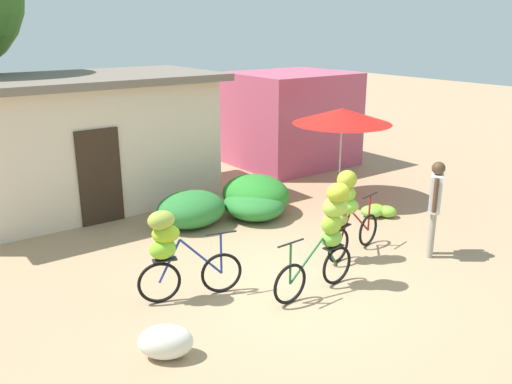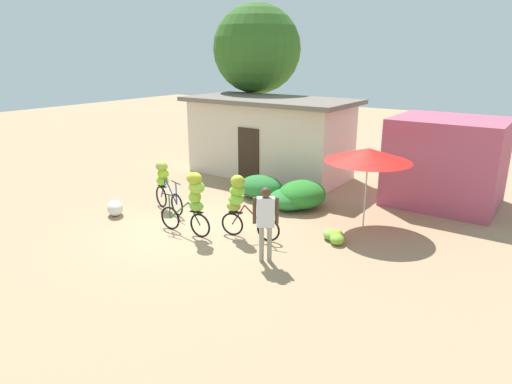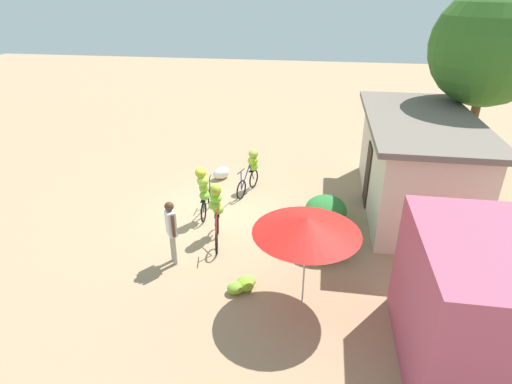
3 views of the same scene
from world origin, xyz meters
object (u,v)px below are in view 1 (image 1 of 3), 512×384
object	(u,v)px
bicycle_leftmost	(172,247)
banana_pile_on_ground	(380,211)
shop_pink	(291,119)
produce_sack	(166,342)
market_umbrella	(342,116)
bicycle_center_loaded	(347,208)
building_low	(76,142)
person_vendor	(435,199)
bicycle_near_pile	(330,227)

from	to	relation	value
bicycle_leftmost	banana_pile_on_ground	xyz separation A→B (m)	(5.35, 0.64, -0.74)
shop_pink	produce_sack	world-z (taller)	shop_pink
market_umbrella	produce_sack	bearing A→B (deg)	-151.99
bicycle_center_loaded	produce_sack	xyz separation A→B (m)	(-3.96, -0.81, -0.74)
bicycle_center_loaded	banana_pile_on_ground	bearing A→B (deg)	26.86
banana_pile_on_ground	market_umbrella	bearing A→B (deg)	83.56
building_low	person_vendor	world-z (taller)	building_low
market_umbrella	bicycle_leftmost	distance (m)	6.00
shop_pink	produce_sack	bearing A→B (deg)	-138.57
banana_pile_on_ground	bicycle_near_pile	bearing A→B (deg)	-151.59
bicycle_near_pile	bicycle_leftmost	bearing A→B (deg)	153.44
produce_sack	bicycle_near_pile	bearing A→B (deg)	3.59
banana_pile_on_ground	bicycle_center_loaded	bearing A→B (deg)	-153.14
building_low	market_umbrella	xyz separation A→B (m)	(5.16, -3.13, 0.51)
market_umbrella	person_vendor	xyz separation A→B (m)	(-0.99, -3.36, -0.92)
person_vendor	banana_pile_on_ground	bearing A→B (deg)	66.73
banana_pile_on_ground	produce_sack	bearing A→B (deg)	-162.73
person_vendor	bicycle_near_pile	bearing A→B (deg)	175.21
market_umbrella	banana_pile_on_ground	distance (m)	2.37
bicycle_leftmost	banana_pile_on_ground	bearing A→B (deg)	6.79
bicycle_leftmost	shop_pink	bearing A→B (deg)	38.54
building_low	produce_sack	distance (m)	6.70
market_umbrella	bicycle_center_loaded	size ratio (longest dim) A/B	1.40
person_vendor	market_umbrella	bearing A→B (deg)	73.62
market_umbrella	banana_pile_on_ground	xyz separation A→B (m)	(-0.16, -1.44, -1.87)
shop_pink	produce_sack	distance (m)	10.13
bicycle_leftmost	bicycle_near_pile	world-z (taller)	bicycle_near_pile
shop_pink	bicycle_near_pile	xyz separation A→B (m)	(-4.60, -6.47, -0.31)
market_umbrella	bicycle_leftmost	world-z (taller)	market_umbrella
shop_pink	market_umbrella	bearing A→B (deg)	-110.76
bicycle_center_loaded	building_low	bearing A→B (deg)	116.46
bicycle_leftmost	bicycle_center_loaded	world-z (taller)	bicycle_center_loaded
market_umbrella	produce_sack	distance (m)	7.34
person_vendor	building_low	bearing A→B (deg)	122.72
building_low	person_vendor	xyz separation A→B (m)	(4.17, -6.49, -0.41)
shop_pink	bicycle_near_pile	world-z (taller)	shop_pink
shop_pink	person_vendor	size ratio (longest dim) A/B	1.82
building_low	produce_sack	world-z (taller)	building_low
banana_pile_on_ground	person_vendor	size ratio (longest dim) A/B	0.47
building_low	bicycle_leftmost	distance (m)	5.26
market_umbrella	bicycle_leftmost	xyz separation A→B (m)	(-5.51, -2.08, -1.14)
shop_pink	bicycle_center_loaded	world-z (taller)	shop_pink
building_low	bicycle_center_loaded	xyz separation A→B (m)	(2.82, -5.67, -0.53)
bicycle_near_pile	market_umbrella	bearing A→B (deg)	43.41
bicycle_near_pile	bicycle_center_loaded	bearing A→B (deg)	31.62
shop_pink	banana_pile_on_ground	size ratio (longest dim) A/B	3.87
produce_sack	shop_pink	bearing A→B (deg)	41.43
building_low	bicycle_near_pile	size ratio (longest dim) A/B	3.73
bicycle_center_loaded	person_vendor	xyz separation A→B (m)	(1.35, -0.82, 0.12)
produce_sack	banana_pile_on_ground	bearing A→B (deg)	17.27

